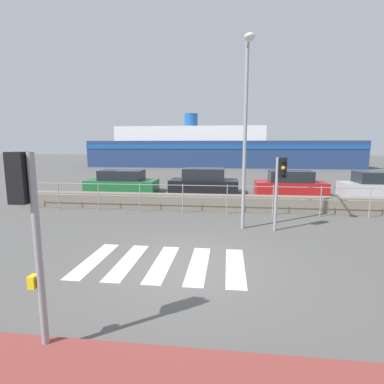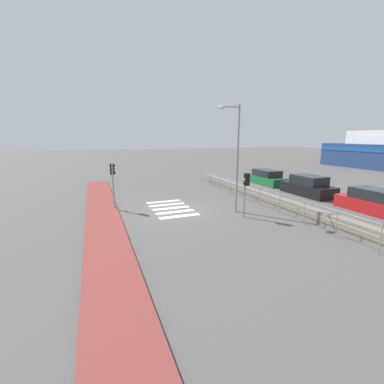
{
  "view_description": "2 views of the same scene",
  "coord_description": "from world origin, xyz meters",
  "px_view_note": "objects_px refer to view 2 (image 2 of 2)",
  "views": [
    {
      "loc": [
        0.96,
        -6.97,
        2.93
      ],
      "look_at": [
        -0.12,
        2.0,
        1.5
      ],
      "focal_mm": 28.0,
      "sensor_mm": 36.0,
      "label": 1
    },
    {
      "loc": [
        14.49,
        -4.39,
        4.43
      ],
      "look_at": [
        0.51,
        1.0,
        1.2
      ],
      "focal_mm": 24.0,
      "sensor_mm": 36.0,
      "label": 2
    }
  ],
  "objects_px": {
    "parked_car_black": "(308,187)",
    "parked_car_red": "(374,202)",
    "traffic_light_far": "(246,185)",
    "traffic_light_near": "(113,177)",
    "streetlamp": "(234,147)",
    "parked_car_green": "(266,178)"
  },
  "relations": [
    {
      "from": "traffic_light_near",
      "to": "streetlamp",
      "type": "xyz_separation_m",
      "value": [
        3.2,
        6.52,
        1.8
      ]
    },
    {
      "from": "traffic_light_near",
      "to": "streetlamp",
      "type": "relative_size",
      "value": 0.46
    },
    {
      "from": "traffic_light_near",
      "to": "parked_car_black",
      "type": "bearing_deg",
      "value": 85.21
    },
    {
      "from": "streetlamp",
      "to": "parked_car_red",
      "type": "xyz_separation_m",
      "value": [
        3.09,
        7.86,
        -3.25
      ]
    },
    {
      "from": "streetlamp",
      "to": "parked_car_black",
      "type": "height_order",
      "value": "streetlamp"
    },
    {
      "from": "streetlamp",
      "to": "parked_car_black",
      "type": "bearing_deg",
      "value": 104.27
    },
    {
      "from": "traffic_light_far",
      "to": "parked_car_red",
      "type": "distance_m",
      "value": 8.06
    },
    {
      "from": "traffic_light_near",
      "to": "streetlamp",
      "type": "height_order",
      "value": "streetlamp"
    },
    {
      "from": "parked_car_black",
      "to": "parked_car_red",
      "type": "distance_m",
      "value": 5.09
    },
    {
      "from": "traffic_light_far",
      "to": "parked_car_red",
      "type": "bearing_deg",
      "value": 76.29
    },
    {
      "from": "traffic_light_far",
      "to": "parked_car_red",
      "type": "relative_size",
      "value": 0.62
    },
    {
      "from": "traffic_light_far",
      "to": "traffic_light_near",
      "type": "bearing_deg",
      "value": -123.57
    },
    {
      "from": "traffic_light_far",
      "to": "parked_car_black",
      "type": "height_order",
      "value": "traffic_light_far"
    },
    {
      "from": "parked_car_green",
      "to": "parked_car_red",
      "type": "bearing_deg",
      "value": 0.0
    },
    {
      "from": "parked_car_green",
      "to": "parked_car_black",
      "type": "height_order",
      "value": "parked_car_black"
    },
    {
      "from": "streetlamp",
      "to": "parked_car_black",
      "type": "xyz_separation_m",
      "value": [
        -2.0,
        7.86,
        -3.2
      ]
    },
    {
      "from": "traffic_light_far",
      "to": "parked_car_black",
      "type": "relative_size",
      "value": 0.61
    },
    {
      "from": "traffic_light_far",
      "to": "streetlamp",
      "type": "height_order",
      "value": "streetlamp"
    },
    {
      "from": "traffic_light_near",
      "to": "traffic_light_far",
      "type": "bearing_deg",
      "value": 56.43
    },
    {
      "from": "parked_car_green",
      "to": "traffic_light_near",
      "type": "bearing_deg",
      "value": -74.62
    },
    {
      "from": "parked_car_red",
      "to": "parked_car_black",
      "type": "bearing_deg",
      "value": 180.0
    },
    {
      "from": "parked_car_green",
      "to": "parked_car_red",
      "type": "xyz_separation_m",
      "value": [
        10.24,
        0.0,
        0.03
      ]
    }
  ]
}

